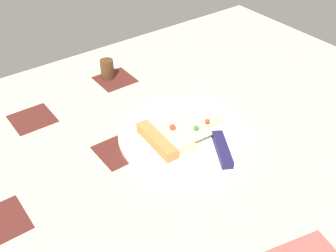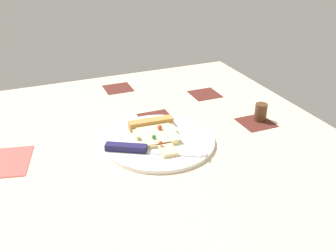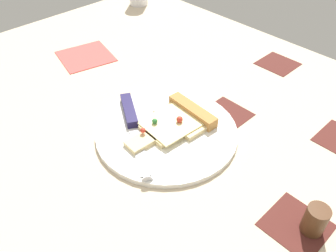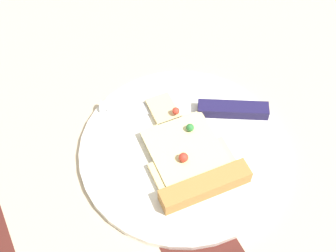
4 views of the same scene
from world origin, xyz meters
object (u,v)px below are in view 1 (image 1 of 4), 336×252
object	(u,v)px
plate	(185,135)
pepper_shaker	(107,69)
knife	(217,136)
pizza_slice	(175,134)

from	to	relation	value
plate	pepper_shaker	size ratio (longest dim) A/B	5.60
plate	knife	distance (cm)	6.86
plate	pizza_slice	xyz separation A→B (cm)	(-2.60, 0.14, 1.31)
knife	pepper_shaker	distance (cm)	36.53
pepper_shaker	plate	bearing A→B (deg)	-88.27
pizza_slice	knife	bearing A→B (deg)	55.41
pizza_slice	pepper_shaker	size ratio (longest dim) A/B	3.55
knife	pepper_shaker	size ratio (longest dim) A/B	4.37
plate	knife	world-z (taller)	knife
plate	knife	size ratio (longest dim) A/B	1.28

